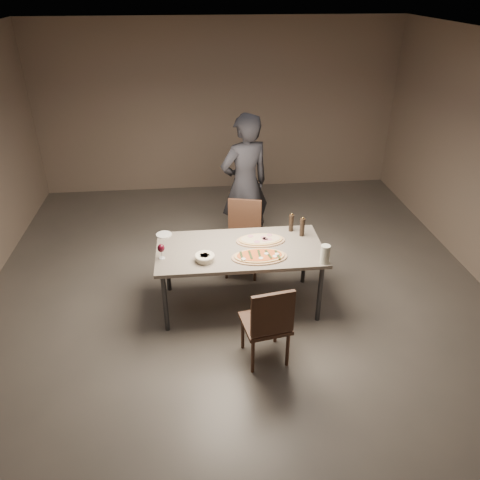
{
  "coord_description": "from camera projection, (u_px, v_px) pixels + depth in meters",
  "views": [
    {
      "loc": [
        -0.45,
        -4.33,
        3.31
      ],
      "look_at": [
        0.0,
        0.0,
        0.85
      ],
      "focal_mm": 35.0,
      "sensor_mm": 36.0,
      "label": 1
    }
  ],
  "objects": [
    {
      "name": "chair_far",
      "position": [
        244.0,
        233.0,
        5.83
      ],
      "size": [
        0.53,
        0.53,
        0.92
      ],
      "rotation": [
        0.0,
        0.0,
        2.9
      ],
      "color": "#3E261A",
      "rests_on": "ground"
    },
    {
      "name": "diner",
      "position": [
        245.0,
        185.0,
        6.07
      ],
      "size": [
        0.81,
        0.68,
        1.89
      ],
      "primitive_type": "imported",
      "rotation": [
        0.0,
        0.0,
        3.53
      ],
      "color": "black",
      "rests_on": "ground"
    },
    {
      "name": "bread_basket",
      "position": [
        205.0,
        257.0,
        4.8
      ],
      "size": [
        0.21,
        0.21,
        0.08
      ],
      "rotation": [
        0.0,
        0.0,
        0.2
      ],
      "color": "beige",
      "rests_on": "dining_table"
    },
    {
      "name": "ham_pizza",
      "position": [
        261.0,
        240.0,
        5.17
      ],
      "size": [
        0.54,
        0.3,
        0.04
      ],
      "rotation": [
        0.0,
        0.0,
        0.16
      ],
      "color": "tan",
      "rests_on": "dining_table"
    },
    {
      "name": "dining_table",
      "position": [
        240.0,
        253.0,
        5.08
      ],
      "size": [
        1.8,
        0.9,
        0.75
      ],
      "color": "slate",
      "rests_on": "ground"
    },
    {
      "name": "wine_glass",
      "position": [
        161.0,
        249.0,
        4.81
      ],
      "size": [
        0.08,
        0.08,
        0.17
      ],
      "rotation": [
        0.0,
        0.0,
        -0.38
      ],
      "color": "silver",
      "rests_on": "dining_table"
    },
    {
      "name": "pepper_mill_left",
      "position": [
        302.0,
        227.0,
        5.24
      ],
      "size": [
        0.06,
        0.06,
        0.24
      ],
      "rotation": [
        0.0,
        0.0,
        -0.4
      ],
      "color": "black",
      "rests_on": "dining_table"
    },
    {
      "name": "room",
      "position": [
        240.0,
        193.0,
        4.73
      ],
      "size": [
        7.0,
        7.0,
        7.0
      ],
      "color": "#59534D",
      "rests_on": "ground"
    },
    {
      "name": "side_plate",
      "position": [
        164.0,
        235.0,
        5.3
      ],
      "size": [
        0.17,
        0.17,
        0.01
      ],
      "rotation": [
        0.0,
        0.0,
        0.41
      ],
      "color": "white",
      "rests_on": "dining_table"
    },
    {
      "name": "oil_dish",
      "position": [
        258.0,
        254.0,
        4.92
      ],
      "size": [
        0.12,
        0.12,
        0.01
      ],
      "rotation": [
        0.0,
        0.0,
        0.38
      ],
      "color": "white",
      "rests_on": "dining_table"
    },
    {
      "name": "carafe",
      "position": [
        325.0,
        254.0,
        4.74
      ],
      "size": [
        0.1,
        0.1,
        0.2
      ],
      "rotation": [
        0.0,
        0.0,
        0.37
      ],
      "color": "silver",
      "rests_on": "dining_table"
    },
    {
      "name": "pepper_mill_right",
      "position": [
        291.0,
        223.0,
        5.34
      ],
      "size": [
        0.06,
        0.06,
        0.22
      ],
      "rotation": [
        0.0,
        0.0,
        0.06
      ],
      "color": "black",
      "rests_on": "dining_table"
    },
    {
      "name": "zucchini_pizza",
      "position": [
        260.0,
        256.0,
        4.87
      ],
      "size": [
        0.59,
        0.32,
        0.05
      ],
      "rotation": [
        0.0,
        0.0,
        -0.27
      ],
      "color": "tan",
      "rests_on": "dining_table"
    },
    {
      "name": "chair_near",
      "position": [
        268.0,
        322.0,
        4.36
      ],
      "size": [
        0.49,
        0.49,
        0.9
      ],
      "rotation": [
        0.0,
        0.0,
        0.17
      ],
      "color": "#3E261A",
      "rests_on": "ground"
    }
  ]
}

